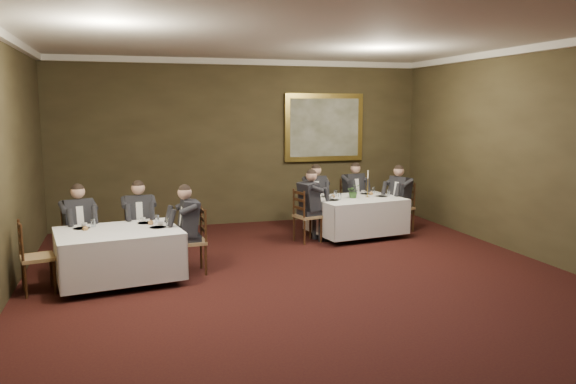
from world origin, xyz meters
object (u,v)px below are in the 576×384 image
painting (324,128)px  chair_sec_endleft (38,272)px  diner_main_endleft (308,215)px  centerpiece (354,191)px  diner_sec_backleft (79,238)px  candlestick (368,187)px  chair_main_backright (352,213)px  diner_main_backleft (315,205)px  diner_main_endright (400,206)px  diner_sec_endright (191,240)px  chair_main_endleft (307,227)px  diner_main_backright (353,202)px  chair_sec_backright (140,246)px  chair_sec_endright (192,255)px  table_main (356,214)px  chair_main_backleft (315,216)px  diner_sec_backright (139,232)px  chair_main_endright (401,218)px  table_second (119,252)px  chair_sec_backleft (80,252)px

painting → chair_sec_endleft: bearing=-145.6°
diner_main_endleft → centerpiece: 1.07m
diner_sec_backleft → candlestick: size_ratio=2.49×
chair_main_backright → diner_main_backleft: bearing=-1.3°
diner_main_endright → chair_sec_endleft: diner_main_endright is taller
diner_sec_endright → candlestick: diner_sec_endright is taller
chair_main_endleft → diner_sec_endright: 2.72m
diner_main_backright → candlestick: diner_main_backright is taller
chair_sec_backright → chair_sec_endright: 1.07m
chair_main_backright → chair_main_endleft: (-1.37, -1.08, 0.00)m
diner_main_backleft → chair_sec_endleft: (-4.91, -2.69, -0.23)m
table_main → diner_main_endleft: size_ratio=1.38×
diner_main_backright → chair_main_endleft: (-1.37, -1.07, -0.23)m
chair_main_backleft → diner_main_backright: size_ratio=0.74×
chair_sec_backright → painting: size_ratio=0.55×
diner_sec_backleft → diner_sec_backright: (0.90, 0.14, 0.00)m
diner_sec_backleft → chair_sec_endleft: diner_sec_backleft is taller
chair_main_backleft → diner_main_endright: diner_main_endright is taller
diner_main_backright → diner_main_backleft: bearing=-2.0°
chair_main_backleft → chair_main_endright: (1.63, -0.63, 0.00)m
chair_sec_backright → chair_sec_endleft: size_ratio=1.00×
chair_main_backleft → diner_main_endleft: 1.08m
chair_main_backleft → chair_main_backright: 0.90m
painting → chair_main_backleft: bearing=-118.4°
table_second → diner_sec_backright: 0.98m
chair_main_endleft → diner_main_endleft: size_ratio=0.74×
table_main → diner_main_endright: size_ratio=1.38×
chair_main_endright → diner_main_endright: (-0.01, -0.00, 0.23)m
diner_sec_backright → candlestick: 4.45m
chair_sec_endright → diner_sec_endright: bearing=90.0°
diner_sec_backleft → chair_sec_backright: size_ratio=1.35×
chair_main_backright → chair_main_endright: bearing=123.5°
chair_main_backright → diner_sec_endright: bearing=23.6°
chair_main_backleft → chair_sec_endleft: same height
diner_sec_endright → painting: size_ratio=0.74×
diner_sec_backright → table_second: bearing=67.8°
diner_sec_backleft → chair_sec_endright: bearing=142.5°
diner_main_backright → diner_main_endleft: 1.73m
chair_main_backright → diner_sec_endright: (-3.68, -2.50, 0.23)m
chair_main_endright → diner_main_endright: size_ratio=0.74×
chair_main_endleft → chair_main_backright: bearing=114.9°
diner_main_endright → chair_sec_backleft: bearing=79.7°
chair_main_backright → chair_main_endleft: 1.75m
chair_main_backright → table_second: bearing=18.8°
chair_sec_backleft → diner_sec_backright: 0.94m
chair_main_backright → diner_main_backright: bearing=90.0°
candlestick → diner_sec_backleft: bearing=-169.5°
diner_main_backright → chair_sec_endleft: bearing=15.4°
chair_main_backright → candlestick: 1.14m
chair_main_backright → chair_sec_endright: bearing=23.7°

